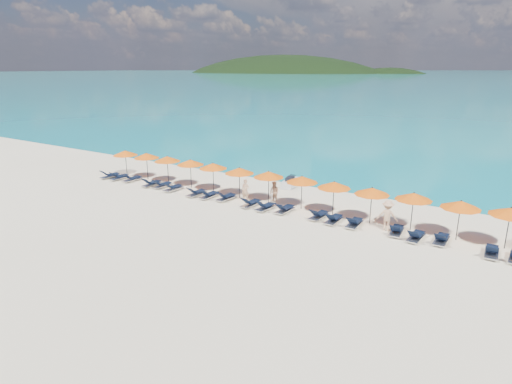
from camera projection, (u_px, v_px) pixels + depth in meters
The scene contains 39 objects.
ground at pixel (229, 223), 25.83m from camera, with size 1400.00×1400.00×0.00m, color beige.
headland_main at pixel (281, 100), 628.01m from camera, with size 374.00×242.00×126.50m.
headland_small at pixel (387, 101), 565.78m from camera, with size 162.00×126.00×85.50m.
jetski at pixel (291, 182), 33.54m from camera, with size 1.18×2.37×0.81m.
beachgoer_a at pixel (245, 191), 29.71m from camera, with size 0.58×0.38×1.59m, color tan.
beachgoer_b at pixel (274, 192), 29.47m from camera, with size 0.73×0.42×1.50m, color tan.
beachgoer_c at pixel (387, 216), 24.40m from camera, with size 1.16×0.54×1.80m, color tan.
umbrella_0 at pixel (125, 153), 36.33m from camera, with size 2.10×2.10×2.28m.
umbrella_1 at pixel (146, 156), 35.24m from camera, with size 2.10×2.10×2.28m.
umbrella_2 at pixel (167, 159), 33.99m from camera, with size 2.10×2.10×2.28m.
umbrella_3 at pixel (190, 162), 32.79m from camera, with size 2.10×2.10×2.28m.
umbrella_4 at pixel (213, 166), 31.59m from camera, with size 2.10×2.10×2.28m.
umbrella_5 at pixel (239, 171), 30.17m from camera, with size 2.10×2.10×2.28m.
umbrella_6 at pixel (269, 174), 29.10m from camera, with size 2.10×2.10×2.28m.
umbrella_7 at pixel (302, 179), 27.84m from camera, with size 2.10×2.10×2.28m.
umbrella_8 at pixel (334, 185), 26.51m from camera, with size 2.10×2.10×2.28m.
umbrella_9 at pixel (372, 191), 25.20m from camera, with size 2.10×2.10×2.28m.
umbrella_10 at pixel (414, 196), 24.17m from camera, with size 2.10×2.10×2.28m.
umbrella_11 at pixel (461, 205), 22.74m from camera, with size 2.10×2.10×2.28m.
umbrella_12 at pixel (511, 212), 21.64m from camera, with size 2.10×2.10×2.28m.
lounger_0 at pixel (110, 175), 36.13m from camera, with size 0.79×1.75×0.66m.
lounger_1 at pixel (119, 177), 35.63m from camera, with size 0.69×1.72×0.66m.
lounger_2 at pixel (132, 179), 35.08m from camera, with size 0.72×1.73×0.66m.
lounger_3 at pixel (151, 183), 33.66m from camera, with size 0.66×1.71×0.66m.
lounger_4 at pixel (162, 185), 33.25m from camera, with size 0.75×1.74×0.66m.
lounger_5 at pixel (173, 188), 32.42m from camera, with size 0.69×1.72×0.66m.
lounger_6 at pixel (197, 193), 31.16m from camera, with size 0.74×1.74×0.66m.
lounger_7 at pixel (209, 195), 30.64m from camera, with size 0.66×1.71×0.66m.
lounger_8 at pixel (226, 197), 30.12m from camera, with size 0.78×1.75×0.66m.
lounger_9 at pixel (251, 203), 28.76m from camera, with size 0.76×1.75×0.66m.
lounger_10 at pixel (266, 207), 28.08m from camera, with size 0.79×1.75×0.66m.
lounger_11 at pixel (285, 209), 27.60m from camera, with size 0.70×1.73×0.66m.
lounger_12 at pixel (319, 215), 26.46m from camera, with size 0.78×1.75×0.66m.
lounger_13 at pixel (334, 219), 25.78m from camera, with size 0.63×1.70×0.66m.
lounger_14 at pixel (354, 223), 25.18m from camera, with size 0.67×1.72×0.66m.
lounger_15 at pixel (396, 230), 24.01m from camera, with size 0.77×1.75×0.66m.
lounger_16 at pixel (416, 236), 23.19m from camera, with size 0.73×1.74×0.66m.
lounger_17 at pixel (441, 239), 22.81m from camera, with size 0.64×1.71×0.66m.
lounger_18 at pixel (492, 251), 21.27m from camera, with size 0.69×1.73×0.66m.
Camera 1 is at (14.43, -19.56, 9.09)m, focal length 30.00 mm.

